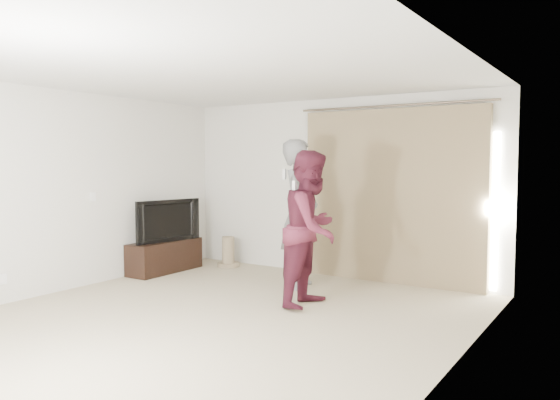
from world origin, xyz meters
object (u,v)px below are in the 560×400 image
(tv_console, at_px, (165,256))
(person_man, at_px, (300,214))
(tv, at_px, (164,220))
(person_woman, at_px, (312,228))

(tv_console, distance_m, person_man, 2.38)
(person_man, bearing_deg, tv_console, -173.53)
(tv, height_order, person_man, person_man)
(tv, relative_size, person_woman, 0.61)
(person_woman, bearing_deg, person_man, 129.34)
(tv, height_order, person_woman, person_woman)
(tv_console, bearing_deg, tv, 0.00)
(tv, distance_m, person_man, 2.27)
(tv_console, relative_size, person_woman, 0.68)
(person_man, bearing_deg, tv, -173.53)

